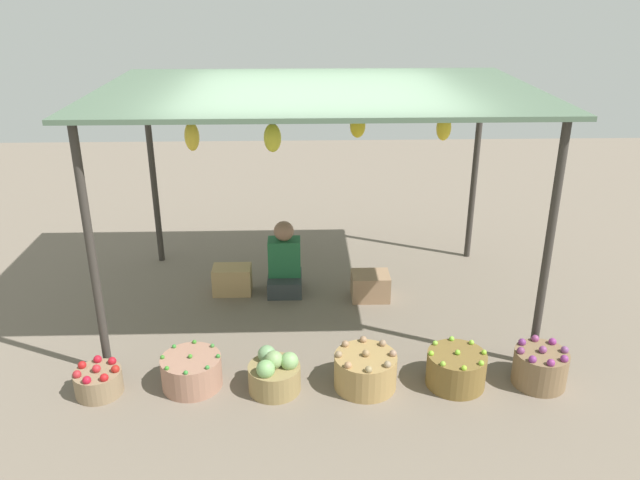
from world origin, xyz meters
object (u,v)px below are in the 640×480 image
Objects in this scene: vendor_person at (285,265)px; basket_purple_onions at (540,367)px; basket_green_chilies at (192,371)px; basket_limes at (456,369)px; wooden_crate_near_vendor at (370,286)px; wooden_crate_stacked_rear at (232,280)px; basket_red_apples at (98,381)px; basket_potatoes at (365,370)px; basket_cabbages at (274,374)px.

basket_purple_onions is (2.14, -1.77, -0.14)m from vendor_person.
vendor_person is 1.86m from basket_green_chilies.
basket_green_chilies is at bearing 178.63° from basket_limes.
wooden_crate_near_vendor is (1.63, 1.49, 0.00)m from basket_green_chilies.
wooden_crate_stacked_rear is at bearing 83.96° from basket_green_chilies.
basket_potatoes is at bearing 0.69° from basket_red_apples.
basket_green_chilies is at bearing 5.99° from basket_red_apples.
basket_potatoes is at bearing -97.53° from wooden_crate_near_vendor.
basket_red_apples is 1.97m from wooden_crate_stacked_rear.
basket_green_chilies is (0.74, 0.08, 0.02)m from basket_red_apples.
basket_purple_onions is at bearing -39.57° from vendor_person.
basket_limes is (1.44, -1.76, -0.15)m from vendor_person.
basket_purple_onions is 1.99m from wooden_crate_near_vendor.
wooden_crate_stacked_rear is at bearing -175.78° from vendor_person.
basket_cabbages reaches higher than wooden_crate_stacked_rear.
basket_limes is 1.21× the size of wooden_crate_stacked_rear.
basket_potatoes is 1.06× the size of basket_limes.
basket_green_chilies is at bearing -113.29° from vendor_person.
basket_limes is 1.24× the size of wooden_crate_near_vendor.
basket_purple_onions is (1.44, -0.01, 0.01)m from basket_potatoes.
basket_purple_onions is (2.19, 0.02, 0.00)m from basket_cabbages.
basket_cabbages is 0.75m from basket_potatoes.
basket_limes reaches higher than wooden_crate_stacked_rear.
vendor_person is at bearing 66.71° from basket_green_chilies.
basket_cabbages is at bearing -177.80° from basket_potatoes.
basket_green_chilies is at bearing -96.04° from wooden_crate_stacked_rear.
wooden_crate_stacked_rear is at bearing 147.38° from basket_purple_onions.
vendor_person reaches higher than wooden_crate_near_vendor.
wooden_crate_near_vendor is at bearing 33.49° from basket_red_apples.
vendor_person is 2.28m from basket_limes.
basket_limes is 1.11× the size of basket_purple_onions.
basket_cabbages reaches higher than basket_potatoes.
basket_cabbages is (1.42, -0.00, 0.04)m from basket_red_apples.
wooden_crate_stacked_rear is (0.92, 1.74, 0.04)m from basket_red_apples.
basket_limes is at bearing -50.60° from vendor_person.
basket_limes is at bearing 179.14° from basket_purple_onions.
vendor_person is at bearing 140.43° from basket_purple_onions.
wooden_crate_near_vendor is at bearing 128.63° from basket_purple_onions.
basket_cabbages reaches higher than basket_limes.
basket_red_apples is 0.74m from basket_green_chilies.
basket_potatoes is 1.45m from basket_purple_onions.
basket_purple_onions is 3.20m from wooden_crate_stacked_rear.
basket_green_chilies is (-0.73, -1.70, -0.16)m from vendor_person.
basket_cabbages reaches higher than wooden_crate_near_vendor.
basket_potatoes is at bearing -53.89° from wooden_crate_stacked_rear.
basket_limes reaches higher than basket_red_apples.
wooden_crate_near_vendor is (0.95, 1.57, -0.01)m from basket_cabbages.
basket_cabbages is 1.09× the size of wooden_crate_near_vendor.
basket_cabbages is 1.81m from wooden_crate_stacked_rear.
basket_red_apples is 0.87× the size of basket_purple_onions.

